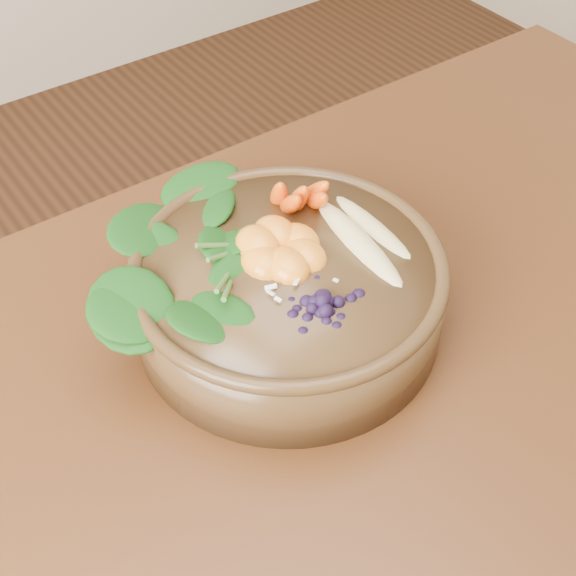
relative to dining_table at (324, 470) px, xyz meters
name	(u,v)px	position (x,y,z in m)	size (l,w,h in m)	color
dining_table	(324,470)	(0.00, 0.00, 0.00)	(1.60, 0.90, 0.75)	#331C0C
stoneware_bowl	(288,295)	(0.04, 0.13, 0.14)	(0.33, 0.33, 0.09)	#4D351D
kale_heap	(214,222)	(0.00, 0.20, 0.21)	(0.22, 0.19, 0.05)	#154912
carrot_cluster	(299,166)	(0.12, 0.21, 0.23)	(0.07, 0.07, 0.09)	#F4510D
banana_halves	(366,222)	(0.14, 0.12, 0.20)	(0.07, 0.18, 0.03)	#E0CC84
mandarin_cluster	(281,239)	(0.05, 0.15, 0.20)	(0.10, 0.11, 0.04)	orange
blueberry_pile	(324,289)	(0.04, 0.06, 0.21)	(0.15, 0.11, 0.05)	black
coconut_flakes	(300,274)	(0.04, 0.11, 0.19)	(0.11, 0.08, 0.01)	white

